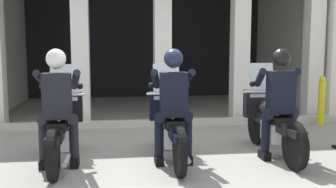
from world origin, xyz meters
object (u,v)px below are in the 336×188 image
(police_officer_left, at_px, (58,98))
(motorcycle_center, at_px, (170,124))
(police_officer_right, at_px, (280,94))
(motorcycle_left, at_px, (61,126))
(police_officer_center, at_px, (173,97))
(motorcycle_right, at_px, (271,121))
(bollard_kerbside, at_px, (322,100))

(police_officer_left, distance_m, motorcycle_center, 1.61)
(police_officer_left, relative_size, police_officer_right, 1.00)
(motorcycle_left, relative_size, police_officer_center, 1.29)
(motorcycle_right, relative_size, bollard_kerbside, 2.03)
(motorcycle_left, bearing_deg, bollard_kerbside, 19.11)
(motorcycle_center, height_order, motorcycle_right, same)
(motorcycle_left, relative_size, motorcycle_right, 1.00)
(police_officer_center, relative_size, bollard_kerbside, 1.58)
(police_officer_left, bearing_deg, motorcycle_right, 2.60)
(police_officer_left, xyz_separation_m, bollard_kerbside, (4.97, 2.26, -0.44))
(police_officer_left, distance_m, police_officer_right, 3.07)
(police_officer_right, relative_size, bollard_kerbside, 1.58)
(police_officer_center, bearing_deg, motorcycle_right, 6.18)
(police_officer_left, distance_m, bollard_kerbside, 5.48)
(bollard_kerbside, bearing_deg, police_officer_right, -130.02)
(motorcycle_center, xyz_separation_m, bollard_kerbside, (3.44, 2.03, -0.00))
(motorcycle_left, relative_size, police_officer_left, 1.29)
(police_officer_left, height_order, police_officer_center, same)
(motorcycle_left, height_order, police_officer_left, police_officer_left)
(motorcycle_center, relative_size, bollard_kerbside, 2.03)
(motorcycle_left, bearing_deg, police_officer_left, -92.81)
(motorcycle_right, distance_m, police_officer_right, 0.52)
(motorcycle_center, xyz_separation_m, motorcycle_right, (1.54, 0.05, 0.00))
(police_officer_center, bearing_deg, police_officer_right, -4.21)
(police_officer_left, height_order, motorcycle_right, police_officer_left)
(motorcycle_left, height_order, motorcycle_right, same)
(motorcycle_left, height_order, motorcycle_center, same)
(police_officer_left, relative_size, bollard_kerbside, 1.58)
(bollard_kerbside, bearing_deg, motorcycle_right, -133.80)
(police_officer_center, xyz_separation_m, police_officer_right, (1.54, 0.05, -0.00))
(police_officer_center, bearing_deg, motorcycle_center, 83.74)
(police_officer_center, xyz_separation_m, motorcycle_right, (1.54, 0.33, -0.44))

